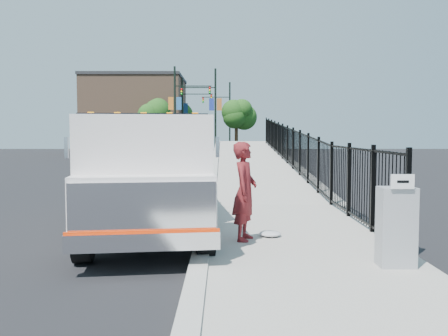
{
  "coord_description": "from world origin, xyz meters",
  "views": [
    {
      "loc": [
        0.38,
        -10.46,
        2.21
      ],
      "look_at": [
        0.41,
        2.0,
        1.34
      ],
      "focal_mm": 40.0,
      "sensor_mm": 36.0,
      "label": 1
    }
  ],
  "objects": [
    {
      "name": "ground",
      "position": [
        0.0,
        0.0,
        0.0
      ],
      "size": [
        120.0,
        120.0,
        0.0
      ],
      "primitive_type": "plane",
      "color": "black",
      "rests_on": "ground"
    },
    {
      "name": "sidewalk",
      "position": [
        1.93,
        -2.0,
        0.06
      ],
      "size": [
        3.55,
        12.0,
        0.12
      ],
      "primitive_type": "cube",
      "color": "#9E998E",
      "rests_on": "ground"
    },
    {
      "name": "curb",
      "position": [
        0.0,
        -2.0,
        0.08
      ],
      "size": [
        0.3,
        12.0,
        0.16
      ],
      "primitive_type": "cube",
      "color": "#ADAAA3",
      "rests_on": "ground"
    },
    {
      "name": "ramp",
      "position": [
        2.12,
        16.0,
        0.0
      ],
      "size": [
        3.95,
        24.06,
        3.19
      ],
      "primitive_type": "cube",
      "rotation": [
        0.06,
        0.0,
        0.0
      ],
      "color": "#9E998E",
      "rests_on": "ground"
    },
    {
      "name": "iron_fence",
      "position": [
        3.55,
        12.0,
        0.9
      ],
      "size": [
        0.1,
        28.0,
        1.8
      ],
      "primitive_type": "cube",
      "color": "black",
      "rests_on": "ground"
    },
    {
      "name": "truck",
      "position": [
        -1.3,
        0.65,
        1.44
      ],
      "size": [
        3.33,
        7.74,
        2.57
      ],
      "rotation": [
        0.0,
        0.0,
        0.13
      ],
      "color": "black",
      "rests_on": "ground"
    },
    {
      "name": "worker",
      "position": [
        0.81,
        -0.83,
        1.08
      ],
      "size": [
        0.62,
        0.79,
        1.92
      ],
      "primitive_type": "imported",
      "rotation": [
        0.0,
        0.0,
        1.32
      ],
      "color": "maroon",
      "rests_on": "sidewalk"
    },
    {
      "name": "utility_cabinet",
      "position": [
        3.1,
        -2.75,
        0.75
      ],
      "size": [
        0.55,
        0.4,
        1.25
      ],
      "primitive_type": "cube",
      "color": "gray",
      "rests_on": "sidewalk"
    },
    {
      "name": "arrow_sign",
      "position": [
        3.1,
        -2.97,
        1.48
      ],
      "size": [
        0.35,
        0.04,
        0.22
      ],
      "primitive_type": "cube",
      "color": "white",
      "rests_on": "utility_cabinet"
    },
    {
      "name": "debris",
      "position": [
        1.34,
        -0.48,
        0.18
      ],
      "size": [
        0.44,
        0.44,
        0.11
      ],
      "primitive_type": "ellipsoid",
      "color": "silver",
      "rests_on": "sidewalk"
    },
    {
      "name": "light_pole_0",
      "position": [
        -3.49,
        33.25,
        4.36
      ],
      "size": [
        3.77,
        0.22,
        8.0
      ],
      "color": "black",
      "rests_on": "ground"
    },
    {
      "name": "light_pole_1",
      "position": [
        -0.59,
        34.7,
        4.36
      ],
      "size": [
        3.78,
        0.22,
        8.0
      ],
      "color": "black",
      "rests_on": "ground"
    },
    {
      "name": "light_pole_2",
      "position": [
        -3.56,
        42.16,
        4.36
      ],
      "size": [
        3.77,
        0.22,
        8.0
      ],
      "color": "black",
      "rests_on": "ground"
    },
    {
      "name": "light_pole_3",
      "position": [
        0.87,
        46.64,
        4.36
      ],
      "size": [
        3.78,
        0.22,
        8.0
      ],
      "color": "black",
      "rests_on": "ground"
    },
    {
      "name": "tree_0",
      "position": [
        -5.77,
        36.61,
        3.95
      ],
      "size": [
        2.68,
        2.68,
        5.34
      ],
      "color": "#382314",
      "rests_on": "ground"
    },
    {
      "name": "tree_1",
      "position": [
        1.74,
        39.56,
        3.93
      ],
      "size": [
        2.39,
        2.39,
        5.19
      ],
      "color": "#382314",
      "rests_on": "ground"
    },
    {
      "name": "tree_2",
      "position": [
        -4.46,
        46.05,
        3.96
      ],
      "size": [
        2.98,
        2.98,
        5.49
      ],
      "color": "#382314",
      "rests_on": "ground"
    },
    {
      "name": "building",
      "position": [
        -9.0,
        44.0,
        4.0
      ],
      "size": [
        10.0,
        10.0,
        8.0
      ],
      "primitive_type": "cube",
      "color": "#8C664C",
      "rests_on": "ground"
    }
  ]
}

